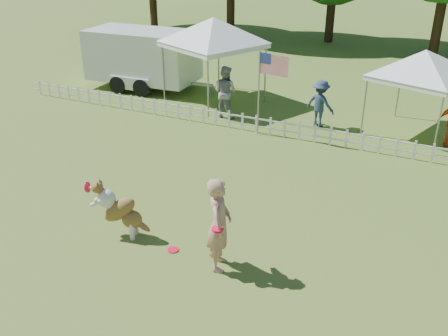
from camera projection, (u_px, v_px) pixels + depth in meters
name	position (u px, v px, depth m)	size (l,w,h in m)	color
ground	(183.00, 252.00, 10.46)	(120.00, 120.00, 0.00)	#426520
picket_fence	(292.00, 130.00, 16.01)	(22.00, 0.08, 0.60)	white
handler	(219.00, 224.00, 9.62)	(0.71, 0.47, 1.96)	tan
dog	(120.00, 210.00, 10.78)	(1.25, 0.42, 1.29)	brown
frisbee_on_turf	(173.00, 250.00, 10.53)	(0.24, 0.24, 0.02)	#EF0E35
canopy_tent_left	(214.00, 61.00, 18.97)	(3.03, 3.03, 3.13)	white
canopy_tent_right	(419.00, 94.00, 15.92)	(2.63, 2.63, 2.72)	white
cargo_trailer	(143.00, 59.00, 20.77)	(5.58, 2.46, 2.46)	white
flag_pole	(259.00, 94.00, 15.92)	(1.06, 0.11, 2.75)	gray
spectator_a	(225.00, 92.00, 17.62)	(0.90, 0.70, 1.85)	gray
spectator_b	(320.00, 103.00, 16.83)	(1.04, 0.60, 1.61)	navy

